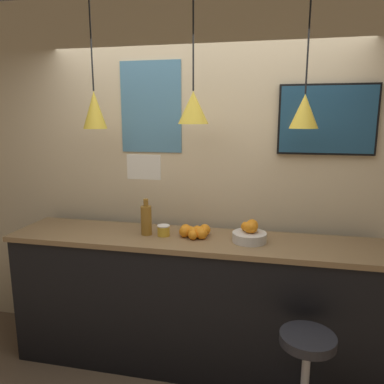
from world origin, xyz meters
name	(u,v)px	position (x,y,z in m)	size (l,w,h in m)	color
back_wall	(202,177)	(0.00, 0.95, 1.45)	(8.00, 0.06, 2.90)	beige
service_counter	(192,302)	(0.00, 0.55, 0.53)	(2.81, 0.57, 1.05)	black
bar_stool	(306,369)	(0.82, 0.04, 0.44)	(0.39, 0.39, 0.67)	#B7B7BC
fruit_bowl	(250,233)	(0.43, 0.55, 1.11)	(0.25, 0.25, 0.16)	beige
orange_pile	(197,232)	(0.03, 0.57, 1.09)	(0.23, 0.20, 0.09)	orange
juice_bottle	(146,220)	(-0.36, 0.55, 1.17)	(0.08, 0.08, 0.28)	olive
spread_jar	(164,230)	(-0.22, 0.55, 1.09)	(0.10, 0.10, 0.08)	gold
pendant_lamp_left	(94,110)	(-0.76, 0.59, 2.00)	(0.18, 0.18, 0.95)	black
pendant_lamp_middle	(193,107)	(0.00, 0.59, 2.01)	(0.22, 0.22, 0.91)	black
pendant_lamp_right	(304,111)	(0.76, 0.59, 1.98)	(0.19, 0.19, 0.94)	black
mounted_tv	(327,120)	(0.95, 0.89, 1.92)	(0.71, 0.04, 0.52)	black
hanging_menu_board	(144,167)	(-0.29, 0.34, 1.61)	(0.24, 0.01, 0.17)	silver
wall_poster	(151,107)	(-0.42, 0.91, 2.02)	(0.51, 0.01, 0.73)	teal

